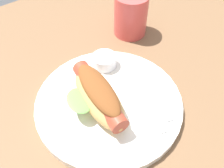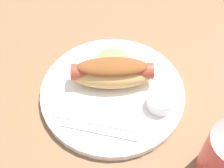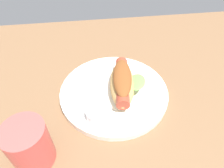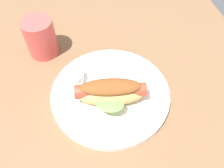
{
  "view_description": "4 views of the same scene",
  "coord_description": "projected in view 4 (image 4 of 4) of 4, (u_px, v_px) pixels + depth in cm",
  "views": [
    {
      "loc": [
        20.86,
        26.21,
        40.05
      ],
      "look_at": [
        1.76,
        1.32,
        3.87
      ],
      "focal_mm": 39.98,
      "sensor_mm": 36.0,
      "label": 1
    },
    {
      "loc": [
        -33.14,
        8.83,
        52.14
      ],
      "look_at": [
        2.12,
        3.07,
        5.58
      ],
      "focal_mm": 51.15,
      "sensor_mm": 36.0,
      "label": 2
    },
    {
      "loc": [
        -1.76,
        -33.79,
        40.78
      ],
      "look_at": [
        3.04,
        2.15,
        4.48
      ],
      "focal_mm": 32.62,
      "sensor_mm": 36.0,
      "label": 3
    },
    {
      "loc": [
        34.53,
        -2.81,
        46.08
      ],
      "look_at": [
        3.02,
        3.24,
        3.69
      ],
      "focal_mm": 36.45,
      "sensor_mm": 36.0,
      "label": 4
    }
  ],
  "objects": [
    {
      "name": "sauce_ramekin",
      "position": [
        73.0,
        77.0,
        0.55
      ],
      "size": [
        5.13,
        5.13,
        2.67
      ],
      "primitive_type": "cylinder",
      "color": "white",
      "rests_on": "plate"
    },
    {
      "name": "drinking_cup",
      "position": [
        41.0,
        37.0,
        0.61
      ],
      "size": [
        8.17,
        8.17,
        10.4
      ],
      "primitive_type": "cylinder",
      "color": "#D84C47",
      "rests_on": "ground_plane"
    },
    {
      "name": "hot_dog",
      "position": [
        111.0,
        92.0,
        0.51
      ],
      "size": [
        10.73,
        16.77,
        5.84
      ],
      "rotation": [
        0.0,
        0.0,
        4.57
      ],
      "color": "tan",
      "rests_on": "plate"
    },
    {
      "name": "ground_plane",
      "position": [
        97.0,
        87.0,
        0.58
      ],
      "size": [
        120.0,
        90.0,
        1.8
      ],
      "primitive_type": "cube",
      "color": "brown"
    },
    {
      "name": "plate",
      "position": [
        110.0,
        93.0,
        0.55
      ],
      "size": [
        28.43,
        28.43,
        1.6
      ],
      "primitive_type": "cylinder",
      "color": "white",
      "rests_on": "ground_plane"
    },
    {
      "name": "fork",
      "position": [
        120.0,
        63.0,
        0.6
      ],
      "size": [
        6.61,
        13.89,
        0.4
      ],
      "rotation": [
        0.0,
        0.0,
        4.32
      ],
      "color": "silver",
      "rests_on": "plate"
    },
    {
      "name": "knife",
      "position": [
        123.0,
        68.0,
        0.59
      ],
      "size": [
        6.87,
        14.6,
        0.36
      ],
      "primitive_type": "cube",
      "rotation": [
        0.0,
        0.0,
        4.34
      ],
      "color": "silver",
      "rests_on": "plate"
    }
  ]
}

